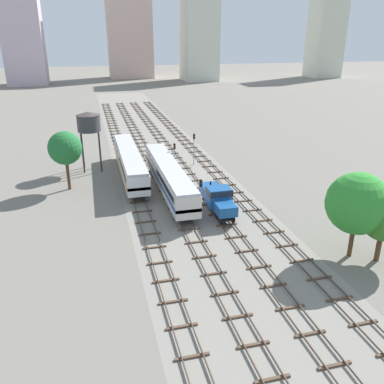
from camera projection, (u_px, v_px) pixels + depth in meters
ground_plane at (163, 159)px, 68.56m from camera, size 480.00×480.00×0.00m
ballast_bed at (163, 159)px, 68.56m from camera, size 17.00×176.00×0.01m
track_far_left at (124, 159)px, 67.90m from camera, size 2.40×126.00×0.29m
track_left at (149, 157)px, 68.91m from camera, size 2.40×126.00×0.29m
track_centre_left at (174, 155)px, 69.92m from camera, size 2.40×126.00×0.29m
track_centre at (197, 154)px, 70.92m from camera, size 2.40×126.00×0.29m
shunter_loco_centre_left_nearest at (218, 197)px, 46.68m from camera, size 2.74×8.46×3.10m
passenger_coach_left_near at (169, 175)px, 52.32m from camera, size 2.96×22.00×3.80m
passenger_coach_far_left_mid at (129, 161)px, 58.45m from camera, size 2.96×22.00×3.80m
water_tower at (89, 123)px, 60.17m from camera, size 3.67×3.67×9.16m
signal_post_nearest at (174, 155)px, 58.37m from camera, size 0.28×0.47×5.27m
signal_post_near at (201, 192)px, 45.59m from camera, size 0.28×0.47×4.63m
signal_post_mid at (194, 145)px, 64.05m from camera, size 0.28×0.47×5.27m
lineside_tree_0 at (358, 203)px, 36.20m from camera, size 5.80×5.80×8.38m
lineside_tree_1 at (65, 148)px, 52.72m from camera, size 4.48×4.48×8.10m
lineside_tree_2 at (384, 218)px, 35.80m from camera, size 4.23×4.23×6.51m
skyline_tower_0 at (23, 40)px, 167.20m from camera, size 16.02×15.04×37.01m
skyline_tower_1 at (129, 22)px, 194.18m from camera, size 21.36×15.98×53.02m
skyline_tower_2 at (199, 35)px, 184.54m from camera, size 15.28×17.76×41.09m
skyline_tower_3 at (326, 31)px, 198.81m from camera, size 14.36×14.26×44.44m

